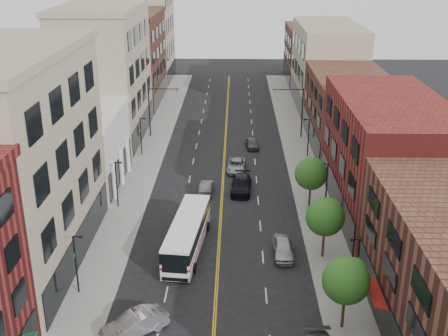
# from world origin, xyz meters

# --- Properties ---
(sidewalk_left) EXTENTS (4.00, 110.00, 0.15)m
(sidewalk_left) POSITION_xyz_m (-10.00, 35.00, 0.07)
(sidewalk_left) COLOR gray
(sidewalk_left) RESTS_ON ground
(sidewalk_right) EXTENTS (4.00, 110.00, 0.15)m
(sidewalk_right) POSITION_xyz_m (10.00, 35.00, 0.07)
(sidewalk_right) COLOR gray
(sidewalk_right) RESTS_ON ground
(bldg_l_tanoffice) EXTENTS (10.00, 22.00, 18.00)m
(bldg_l_tanoffice) POSITION_xyz_m (-17.00, 13.00, 9.00)
(bldg_l_tanoffice) COLOR tan
(bldg_l_tanoffice) RESTS_ON ground
(bldg_l_white) EXTENTS (10.00, 14.00, 8.00)m
(bldg_l_white) POSITION_xyz_m (-17.00, 31.00, 4.00)
(bldg_l_white) COLOR silver
(bldg_l_white) RESTS_ON ground
(bldg_l_far_a) EXTENTS (10.00, 20.00, 18.00)m
(bldg_l_far_a) POSITION_xyz_m (-17.00, 48.00, 9.00)
(bldg_l_far_a) COLOR tan
(bldg_l_far_a) RESTS_ON ground
(bldg_l_far_b) EXTENTS (10.00, 20.00, 15.00)m
(bldg_l_far_b) POSITION_xyz_m (-17.00, 68.00, 7.50)
(bldg_l_far_b) COLOR #582D23
(bldg_l_far_b) RESTS_ON ground
(bldg_l_far_c) EXTENTS (10.00, 16.00, 20.00)m
(bldg_l_far_c) POSITION_xyz_m (-17.00, 86.00, 10.00)
(bldg_l_far_c) COLOR tan
(bldg_l_far_c) RESTS_ON ground
(bldg_r_mid) EXTENTS (10.00, 22.00, 12.00)m
(bldg_r_mid) POSITION_xyz_m (17.00, 24.00, 6.00)
(bldg_r_mid) COLOR maroon
(bldg_r_mid) RESTS_ON ground
(bldg_r_far_a) EXTENTS (10.00, 20.00, 10.00)m
(bldg_r_far_a) POSITION_xyz_m (17.00, 45.00, 5.00)
(bldg_r_far_a) COLOR #582D23
(bldg_r_far_a) RESTS_ON ground
(bldg_r_far_b) EXTENTS (10.00, 22.00, 14.00)m
(bldg_r_far_b) POSITION_xyz_m (17.00, 66.00, 7.00)
(bldg_r_far_b) COLOR tan
(bldg_r_far_b) RESTS_ON ground
(bldg_r_far_c) EXTENTS (10.00, 18.00, 11.00)m
(bldg_r_far_c) POSITION_xyz_m (17.00, 86.00, 5.50)
(bldg_r_far_c) COLOR #582D23
(bldg_r_far_c) RESTS_ON ground
(tree_r_1) EXTENTS (3.40, 3.40, 5.59)m
(tree_r_1) POSITION_xyz_m (9.39, 4.07, 4.13)
(tree_r_1) COLOR black
(tree_r_1) RESTS_ON sidewalk_right
(tree_r_2) EXTENTS (3.40, 3.40, 5.59)m
(tree_r_2) POSITION_xyz_m (9.39, 14.07, 4.13)
(tree_r_2) COLOR black
(tree_r_2) RESTS_ON sidewalk_right
(tree_r_3) EXTENTS (3.40, 3.40, 5.59)m
(tree_r_3) POSITION_xyz_m (9.39, 24.07, 4.13)
(tree_r_3) COLOR black
(tree_r_3) RESTS_ON sidewalk_right
(lamp_l_1) EXTENTS (0.81, 0.55, 5.05)m
(lamp_l_1) POSITION_xyz_m (-10.95, 8.00, 2.97)
(lamp_l_1) COLOR black
(lamp_l_1) RESTS_ON sidewalk_left
(lamp_l_2) EXTENTS (0.81, 0.55, 5.05)m
(lamp_l_2) POSITION_xyz_m (-10.95, 24.00, 2.97)
(lamp_l_2) COLOR black
(lamp_l_2) RESTS_ON sidewalk_left
(lamp_l_3) EXTENTS (0.81, 0.55, 5.05)m
(lamp_l_3) POSITION_xyz_m (-10.95, 40.00, 2.97)
(lamp_l_3) COLOR black
(lamp_l_3) RESTS_ON sidewalk_left
(lamp_r_1) EXTENTS (0.81, 0.55, 5.05)m
(lamp_r_1) POSITION_xyz_m (10.95, 8.00, 2.97)
(lamp_r_1) COLOR black
(lamp_r_1) RESTS_ON sidewalk_right
(lamp_r_2) EXTENTS (0.81, 0.55, 5.05)m
(lamp_r_2) POSITION_xyz_m (10.95, 24.00, 2.97)
(lamp_r_2) COLOR black
(lamp_r_2) RESTS_ON sidewalk_right
(lamp_r_3) EXTENTS (0.81, 0.55, 5.05)m
(lamp_r_3) POSITION_xyz_m (10.95, 40.00, 2.97)
(lamp_r_3) COLOR black
(lamp_r_3) RESTS_ON sidewalk_right
(signal_mast_left) EXTENTS (4.49, 0.18, 7.20)m
(signal_mast_left) POSITION_xyz_m (-10.27, 48.00, 4.65)
(signal_mast_left) COLOR black
(signal_mast_left) RESTS_ON sidewalk_left
(signal_mast_right) EXTENTS (4.49, 0.18, 7.20)m
(signal_mast_right) POSITION_xyz_m (10.27, 48.00, 4.65)
(signal_mast_right) COLOR black
(signal_mast_right) RESTS_ON sidewalk_right
(city_bus) EXTENTS (3.67, 11.67, 2.95)m
(city_bus) POSITION_xyz_m (-2.85, 15.19, 1.72)
(city_bus) COLOR white
(city_bus) RESTS_ON ground
(car_angle_b) EXTENTS (4.95, 4.30, 1.61)m
(car_angle_b) POSITION_xyz_m (-5.66, 3.10, 0.81)
(car_angle_b) COLOR #B8BBC0
(car_angle_b) RESTS_ON ground
(car_parked_far) EXTENTS (1.85, 4.49, 1.52)m
(car_parked_far) POSITION_xyz_m (5.80, 14.27, 0.76)
(car_parked_far) COLOR #9EA1A5
(car_parked_far) RESTS_ON ground
(car_lane_behind) EXTENTS (1.52, 3.94, 1.28)m
(car_lane_behind) POSITION_xyz_m (-1.80, 28.11, 0.64)
(car_lane_behind) COLOR #4B4A4F
(car_lane_behind) RESTS_ON ground
(car_lane_a) EXTENTS (2.56, 5.57, 1.58)m
(car_lane_a) POSITION_xyz_m (2.16, 28.51, 0.79)
(car_lane_a) COLOR black
(car_lane_a) RESTS_ON ground
(car_lane_b) EXTENTS (2.53, 4.89, 1.32)m
(car_lane_b) POSITION_xyz_m (1.59, 34.91, 0.66)
(car_lane_b) COLOR #9C9FA3
(car_lane_b) RESTS_ON ground
(car_lane_c) EXTENTS (1.98, 4.04, 1.33)m
(car_lane_c) POSITION_xyz_m (3.74, 43.36, 0.66)
(car_lane_c) COLOR #434347
(car_lane_c) RESTS_ON ground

